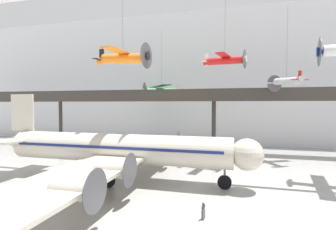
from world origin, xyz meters
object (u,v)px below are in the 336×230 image
(info_sign_pedestal, at_px, (203,213))
(suspended_plane_silver_racer, at_px, (286,81))
(suspended_plane_green_biplane, at_px, (162,91))
(airliner_silver_main, at_px, (116,149))
(suspended_plane_red_highwing, at_px, (225,60))
(suspended_plane_orange_highwing, at_px, (123,58))

(info_sign_pedestal, bearing_deg, suspended_plane_silver_racer, 78.74)
(suspended_plane_green_biplane, bearing_deg, suspended_plane_silver_racer, 126.02)
(airliner_silver_main, relative_size, suspended_plane_green_biplane, 2.65)
(suspended_plane_green_biplane, height_order, info_sign_pedestal, suspended_plane_green_biplane)
(suspended_plane_green_biplane, bearing_deg, info_sign_pedestal, 77.36)
(suspended_plane_red_highwing, relative_size, suspended_plane_silver_racer, 0.79)
(suspended_plane_orange_highwing, bearing_deg, info_sign_pedestal, -34.49)
(airliner_silver_main, height_order, info_sign_pedestal, airliner_silver_main)
(airliner_silver_main, xyz_separation_m, suspended_plane_red_highwing, (10.58, 9.21, 10.22))
(airliner_silver_main, height_order, suspended_plane_orange_highwing, suspended_plane_orange_highwing)
(suspended_plane_orange_highwing, xyz_separation_m, suspended_plane_red_highwing, (10.38, 7.75, 0.56))
(suspended_plane_green_biplane, height_order, suspended_plane_silver_racer, suspended_plane_silver_racer)
(suspended_plane_silver_racer, bearing_deg, suspended_plane_orange_highwing, 96.08)
(airliner_silver_main, relative_size, suspended_plane_silver_racer, 2.86)
(suspended_plane_silver_racer, xyz_separation_m, info_sign_pedestal, (-8.61, -21.37, -10.66))
(info_sign_pedestal, bearing_deg, suspended_plane_green_biplane, 122.57)
(airliner_silver_main, height_order, suspended_plane_green_biplane, suspended_plane_green_biplane)
(suspended_plane_orange_highwing, xyz_separation_m, suspended_plane_silver_racer, (18.45, 12.93, -1.84))
(suspended_plane_silver_racer, bearing_deg, suspended_plane_red_highwing, 93.75)
(airliner_silver_main, bearing_deg, info_sign_pedestal, -34.57)
(suspended_plane_red_highwing, height_order, info_sign_pedestal, suspended_plane_red_highwing)
(suspended_plane_orange_highwing, distance_m, suspended_plane_red_highwing, 12.97)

